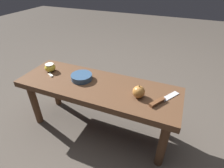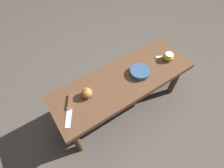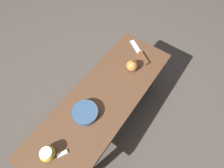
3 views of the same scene
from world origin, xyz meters
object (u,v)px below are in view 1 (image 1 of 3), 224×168
(wooden_bench, at_px, (97,92))
(apple_whole, at_px, (139,92))
(knife, at_px, (161,101))
(bowl, at_px, (82,77))
(apple_cut, at_px, (50,68))

(wooden_bench, distance_m, apple_whole, 0.30)
(knife, xyz_separation_m, bowl, (0.53, -0.04, 0.01))
(wooden_bench, height_order, bowl, bowl)
(wooden_bench, bearing_deg, bowl, -9.02)
(knife, distance_m, apple_whole, 0.13)
(bowl, bearing_deg, wooden_bench, 170.98)
(wooden_bench, xyz_separation_m, apple_whole, (-0.28, 0.02, 0.09))
(apple_whole, bearing_deg, wooden_bench, -4.51)
(apple_whole, bearing_deg, bowl, -5.90)
(apple_cut, bearing_deg, apple_whole, 175.51)
(wooden_bench, bearing_deg, apple_whole, 175.49)
(apple_whole, bearing_deg, knife, -177.75)
(bowl, bearing_deg, apple_cut, -2.37)
(knife, distance_m, apple_cut, 0.80)
(wooden_bench, xyz_separation_m, knife, (-0.41, 0.02, 0.07))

